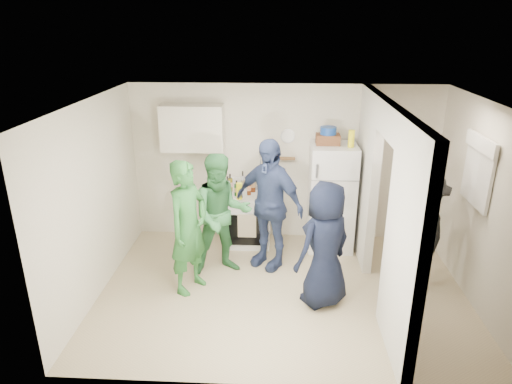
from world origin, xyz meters
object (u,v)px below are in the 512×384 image
Objects in this scene: yellow_cup_stack_top at (351,139)px; blue_bowl at (328,131)px; person_green_left at (188,228)px; person_nook at (421,232)px; stove at (248,219)px; person_denim at (269,204)px; wicker_basket at (328,139)px; person_navy at (325,245)px; person_green_center at (222,215)px; fridge at (331,197)px.

blue_bowl is at bearing 154.89° from yellow_cup_stack_top.
person_green_left is 3.00m from person_nook.
person_denim is at bearing -63.01° from stove.
wicker_basket is 1.40× the size of yellow_cup_stack_top.
person_nook is at bearing 19.38° from person_denim.
person_navy is 0.99× the size of person_nook.
blue_bowl is 0.14× the size of person_green_center.
wicker_basket is (-0.10, 0.05, 0.90)m from fridge.
person_denim is (-1.17, -0.52, -0.83)m from yellow_cup_stack_top.
person_denim is at bearing 3.14° from person_green_center.
stove is at bearing -179.03° from blue_bowl.
person_green_left is (-1.86, -1.38, -0.84)m from wicker_basket.
person_green_left is 0.94× the size of person_denim.
stove is 0.45× the size of person_denim.
blue_bowl is 0.15× the size of person_nook.
yellow_cup_stack_top is 0.15× the size of person_nook.
blue_bowl is 0.96× the size of yellow_cup_stack_top.
person_nook is at bearing -46.41° from wicker_basket.
person_navy is at bearing -18.66° from person_denim.
stove is 0.53× the size of person_navy.
yellow_cup_stack_top is at bearing -24.44° from fridge.
person_navy is (1.05, -1.59, 0.38)m from stove.
person_green_left reaches higher than person_nook.
person_nook reaches higher than person_navy.
blue_bowl reaches higher than stove.
person_nook is at bearing -47.82° from fridge.
stove is 1.86m from blue_bowl.
person_denim reaches higher than wicker_basket.
person_denim is 1.17× the size of person_navy.
person_green_center is at bearing -151.58° from fridge.
stove is 2.43× the size of wicker_basket.
person_green_center is 1.53m from person_navy.
blue_bowl is 1.42m from person_denim.
yellow_cup_stack_top is 2.17m from person_green_center.
blue_bowl is at bearing 153.43° from fridge.
person_nook is (1.14, -1.19, -0.91)m from wicker_basket.
fridge is 0.93× the size of person_green_left.
wicker_basket is 0.36m from yellow_cup_stack_top.
wicker_basket is at bearing -24.96° from person_green_left.
fridge is 0.95× the size of person_green_center.
person_navy is at bearing -56.62° from stove.
stove is 1.35m from fridge.
fridge is 0.98m from yellow_cup_stack_top.
person_navy is (-0.13, -1.61, -0.92)m from wicker_basket.
yellow_cup_stack_top is 1.64m from person_nook.
fridge is 2.37m from person_green_left.
blue_bowl reaches higher than yellow_cup_stack_top.
blue_bowl reaches higher than person_navy.
wicker_basket is 2.46m from person_green_left.
fridge is 1.02× the size of person_navy.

